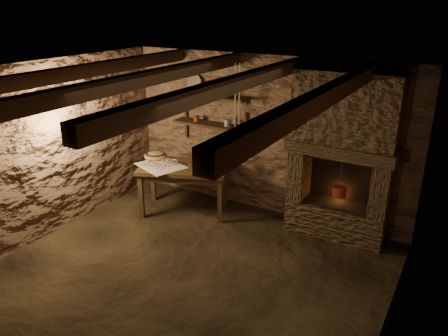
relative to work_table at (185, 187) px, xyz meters
The scene contains 25 objects.
floor 1.70m from the work_table, 52.48° to the right, with size 4.50×4.50×0.00m, color black.
back_wall 1.45m from the work_table, 34.68° to the left, with size 4.50×0.04×2.40m, color #4A3122.
front_wall 3.54m from the work_table, 73.12° to the right, with size 4.50×0.04×2.40m, color #4A3122.
left_wall 1.97m from the work_table, 133.67° to the right, with size 0.04×4.00×2.40m, color #4A3122.
right_wall 3.59m from the work_table, 21.88° to the right, with size 0.04×4.00×2.40m, color #4A3122.
ceiling 2.58m from the work_table, 52.48° to the right, with size 4.50×4.00×0.04m, color black.
beam_far_left 2.36m from the work_table, 110.83° to the right, with size 0.14×3.95×0.16m, color black.
beam_mid_left 2.36m from the work_table, 68.94° to the right, with size 0.14×3.95×0.16m, color black.
beam_mid_right 2.75m from the work_table, 40.99° to the right, with size 0.14×3.95×0.16m, color black.
beam_far_right 3.40m from the work_table, 27.56° to the right, with size 0.14×3.95×0.16m, color black.
shelf_lower 1.05m from the work_table, 74.01° to the left, with size 1.25×0.30×0.04m, color black.
shelf_upper 1.45m from the work_table, 74.01° to the left, with size 1.25×0.30×0.04m, color black.
hearth 2.44m from the work_table, 11.60° to the left, with size 1.43×0.51×2.30m.
work_table is the anchor object (origin of this frame).
linen_cloth 0.49m from the work_table, 147.18° to the right, with size 0.69×0.55×0.01m, color silver.
pewter_cutlery_row 0.51m from the work_table, 144.20° to the right, with size 0.58×0.22×0.01m, color #9C978D, non-canonical shape.
drinking_glasses 0.49m from the work_table, 168.60° to the right, with size 0.22×0.07×0.09m, color white, non-canonical shape.
stoneware_jug 0.76m from the work_table, 22.13° to the left, with size 0.16×0.16×0.46m.
wooden_bowl 0.70m from the work_table, behind, with size 0.37×0.37×0.13m, color olive.
iron_stockpot 1.56m from the work_table, 68.86° to the left, with size 0.25×0.25×0.19m, color #2A2825.
tin_pan 1.64m from the work_table, 107.58° to the left, with size 0.27×0.27×0.04m, color #A8A9A3.
small_kettle 1.19m from the work_table, 49.09° to the left, with size 0.15×0.11×0.16m, color #A8A9A3, non-canonical shape.
rusty_tin 1.10m from the work_table, 101.52° to the left, with size 0.09×0.09×0.09m, color #562711.
red_pot 2.34m from the work_table, 10.27° to the left, with size 0.21×0.19×0.54m.
hanging_ropes 1.76m from the work_table, 13.67° to the right, with size 0.08×0.08×1.20m, color tan, non-canonical shape.
Camera 1 is at (2.66, -3.74, 3.10)m, focal length 35.00 mm.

